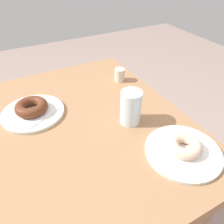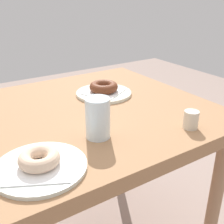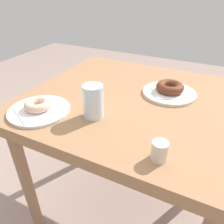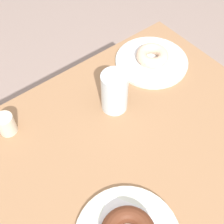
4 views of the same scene
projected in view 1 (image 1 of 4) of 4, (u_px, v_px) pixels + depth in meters
name	position (u px, v px, depth m)	size (l,w,h in m)	color
table	(72.00, 145.00, 0.83)	(0.91, 0.83, 0.77)	#A0734D
plate_chocolate_ring	(33.00, 113.00, 0.82)	(0.23, 0.23, 0.01)	silver
napkin_chocolate_ring	(33.00, 111.00, 0.82)	(0.14, 0.14, 0.00)	white
donut_chocolate_ring	(31.00, 107.00, 0.80)	(0.12, 0.12, 0.04)	brown
plate_sugar_ring	(183.00, 152.00, 0.67)	(0.23, 0.23, 0.01)	silver
napkin_sugar_ring	(183.00, 150.00, 0.66)	(0.16, 0.16, 0.00)	white
donut_sugar_ring	(184.00, 146.00, 0.65)	(0.10, 0.10, 0.03)	beige
water_glass	(131.00, 107.00, 0.75)	(0.07, 0.07, 0.13)	silver
sugar_jar	(120.00, 75.00, 1.01)	(0.05, 0.05, 0.06)	beige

